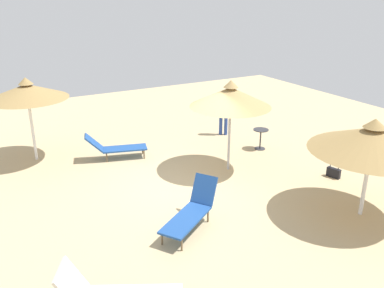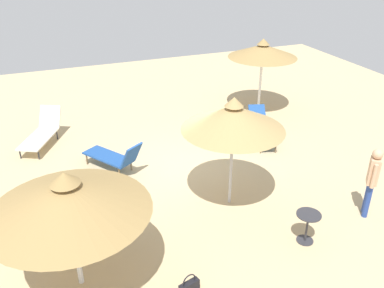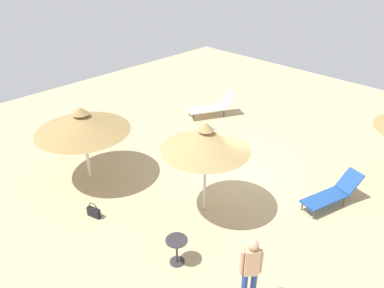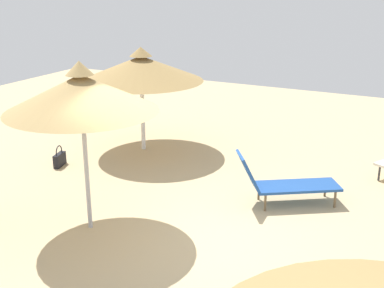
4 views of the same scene
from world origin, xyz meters
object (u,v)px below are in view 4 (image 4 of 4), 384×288
object	(u,v)px
parasol_umbrella_edge	(81,93)
handbag	(60,159)
lounge_chair_far_right	(282,182)
parasol_umbrella_center	(141,68)

from	to	relation	value
parasol_umbrella_edge	handbag	size ratio (longest dim) A/B	5.88
handbag	lounge_chair_far_right	bearing A→B (deg)	93.63
lounge_chair_far_right	parasol_umbrella_center	bearing A→B (deg)	-111.05
parasol_umbrella_edge	lounge_chair_far_right	distance (m)	3.99
parasol_umbrella_edge	handbag	bearing A→B (deg)	-129.87
lounge_chair_far_right	handbag	world-z (taller)	lounge_chair_far_right
lounge_chair_far_right	handbag	xyz separation A→B (m)	(0.32, -5.05, -0.28)
parasol_umbrella_edge	lounge_chair_far_right	bearing A→B (deg)	131.97
parasol_umbrella_center	handbag	distance (m)	2.81
parasol_umbrella_edge	handbag	distance (m)	3.84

